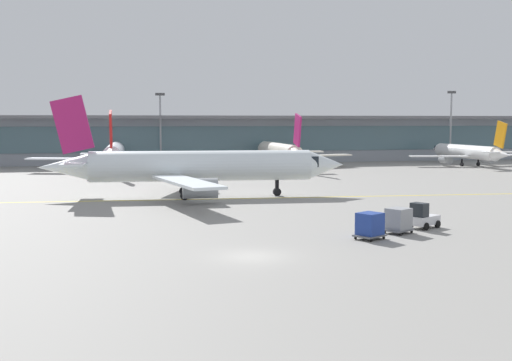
# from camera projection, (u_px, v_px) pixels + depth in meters

# --- Properties ---
(ground_plane) EXTENTS (400.00, 400.00, 0.00)m
(ground_plane) POSITION_uv_depth(u_px,v_px,m) (252.00, 256.00, 40.47)
(ground_plane) COLOR gray
(taxiway_centreline_stripe) EXTENTS (109.78, 7.61, 0.01)m
(taxiway_centreline_stripe) POSITION_uv_depth(u_px,v_px,m) (204.00, 199.00, 69.86)
(taxiway_centreline_stripe) COLOR yellow
(taxiway_centreline_stripe) RESTS_ON ground_plane
(terminal_concourse) EXTENTS (176.81, 11.00, 9.60)m
(terminal_concourse) POSITION_uv_depth(u_px,v_px,m) (162.00, 139.00, 128.62)
(terminal_concourse) COLOR #8C939E
(terminal_concourse) RESTS_ON ground_plane
(gate_airplane_1) EXTENTS (28.74, 30.85, 10.24)m
(gate_airplane_1) POSITION_uv_depth(u_px,v_px,m) (114.00, 153.00, 107.69)
(gate_airplane_1) COLOR silver
(gate_airplane_1) RESTS_ON ground_plane
(gate_airplane_2) EXTENTS (27.58, 29.58, 9.82)m
(gate_airplane_2) POSITION_uv_depth(u_px,v_px,m) (279.00, 152.00, 116.04)
(gate_airplane_2) COLOR silver
(gate_airplane_2) RESTS_ON ground_plane
(gate_airplane_3) EXTENTS (24.19, 26.00, 8.62)m
(gate_airplane_3) POSITION_uv_depth(u_px,v_px,m) (467.00, 152.00, 121.48)
(gate_airplane_3) COLOR white
(gate_airplane_3) RESTS_ON ground_plane
(taxiing_regional_jet) EXTENTS (34.43, 31.95, 11.40)m
(taxiing_regional_jet) POSITION_uv_depth(u_px,v_px,m) (198.00, 167.00, 71.42)
(taxiing_regional_jet) COLOR white
(taxiing_regional_jet) RESTS_ON ground_plane
(baggage_tug) EXTENTS (2.95, 2.57, 2.10)m
(baggage_tug) POSITION_uv_depth(u_px,v_px,m) (423.00, 217.00, 50.89)
(baggage_tug) COLOR silver
(baggage_tug) RESTS_ON ground_plane
(cargo_dolly_lead) EXTENTS (2.62, 2.45, 1.94)m
(cargo_dolly_lead) POSITION_uv_depth(u_px,v_px,m) (398.00, 220.00, 48.60)
(cargo_dolly_lead) COLOR #595B60
(cargo_dolly_lead) RESTS_ON ground_plane
(cargo_dolly_trailing) EXTENTS (2.62, 2.45, 1.94)m
(cargo_dolly_trailing) POSITION_uv_depth(u_px,v_px,m) (370.00, 225.00, 46.19)
(cargo_dolly_trailing) COLOR #595B60
(cargo_dolly_trailing) RESTS_ON ground_plane
(apron_light_mast_1) EXTENTS (1.80, 0.36, 13.89)m
(apron_light_mast_1) POSITION_uv_depth(u_px,v_px,m) (160.00, 126.00, 122.01)
(apron_light_mast_1) COLOR gray
(apron_light_mast_1) RESTS_ON ground_plane
(apron_light_mast_2) EXTENTS (1.80, 0.36, 14.67)m
(apron_light_mast_2) POSITION_uv_depth(u_px,v_px,m) (451.00, 123.00, 130.91)
(apron_light_mast_2) COLOR gray
(apron_light_mast_2) RESTS_ON ground_plane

